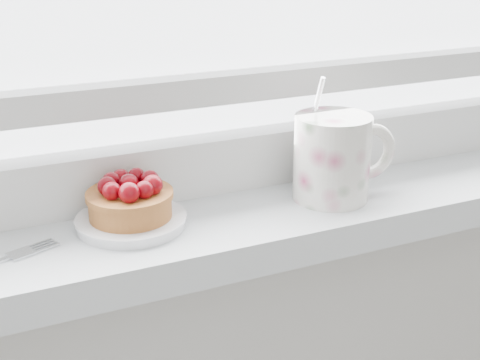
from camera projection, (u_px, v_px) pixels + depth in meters
saucer at (131, 221)px, 0.75m from camera, size 0.12×0.12×0.01m
raspberry_tart at (130, 198)px, 0.74m from camera, size 0.10×0.10×0.05m
floral_mug at (335, 156)px, 0.81m from camera, size 0.14×0.10×0.15m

